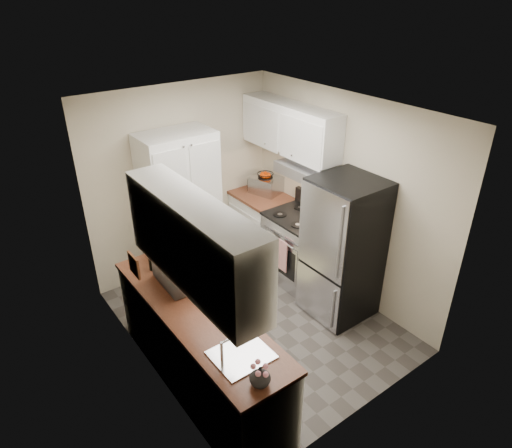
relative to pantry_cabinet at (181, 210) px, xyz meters
name	(u,v)px	position (x,y,z in m)	size (l,w,h in m)	color
ground	(256,320)	(0.20, -1.32, -1.00)	(3.20, 3.20, 0.00)	#56514C
room_shell	(255,196)	(0.18, -1.32, 0.63)	(2.64, 3.24, 2.52)	beige
pantry_cabinet	(181,210)	(0.00, 0.00, 0.00)	(0.90, 0.55, 2.00)	white
base_cabinet_left	(199,349)	(-0.79, -1.75, -0.56)	(0.60, 2.30, 0.88)	white
countertop_left	(196,311)	(-0.79, -1.75, -0.10)	(0.63, 2.33, 0.04)	brown
base_cabinet_right	(262,225)	(1.19, -0.12, -0.56)	(0.60, 0.80, 0.88)	white
countertop_right	(262,196)	(1.19, -0.12, -0.10)	(0.63, 0.83, 0.04)	brown
electric_range	(298,247)	(1.17, -0.93, -0.52)	(0.71, 0.78, 1.13)	#B7B7BC
refrigerator	(343,249)	(1.14, -1.73, -0.15)	(0.70, 0.72, 1.70)	#B7B7BC
microwave	(179,271)	(-0.71, -1.29, 0.06)	(0.52, 0.35, 0.29)	silver
wine_bottle	(151,259)	(-0.83, -0.91, 0.05)	(0.07, 0.07, 0.27)	black
flower_vase	(260,376)	(-0.85, -2.79, 0.00)	(0.16, 0.16, 0.17)	silver
cutting_board	(156,248)	(-0.71, -0.77, 0.07)	(0.02, 0.23, 0.29)	#4A862E
toaster_oven	(266,185)	(1.29, -0.09, 0.04)	(0.32, 0.40, 0.23)	#A7A8AC
fruit_basket	(265,174)	(1.27, -0.09, 0.20)	(0.22, 0.22, 0.09)	#DA3900
kitchen_mat	(225,294)	(0.18, -0.67, -0.99)	(0.52, 0.84, 0.01)	tan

